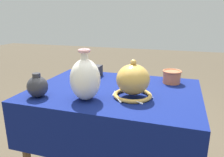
{
  "coord_description": "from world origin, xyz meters",
  "views": [
    {
      "loc": [
        0.37,
        -1.22,
        1.24
      ],
      "look_at": [
        0.02,
        -0.11,
        0.9
      ],
      "focal_mm": 35.0,
      "sensor_mm": 36.0,
      "label": 1
    }
  ],
  "objects_px": {
    "vase_tall_bulbous": "(85,79)",
    "cup_wide_terracotta": "(172,76)",
    "vase_dome_bell": "(133,82)",
    "jar_round_charcoal": "(37,86)",
    "mosaic_tile_box": "(92,71)"
  },
  "relations": [
    {
      "from": "vase_tall_bulbous",
      "to": "mosaic_tile_box",
      "type": "bearing_deg",
      "value": 108.71
    },
    {
      "from": "vase_dome_bell",
      "to": "cup_wide_terracotta",
      "type": "distance_m",
      "value": 0.39
    },
    {
      "from": "vase_tall_bulbous",
      "to": "cup_wide_terracotta",
      "type": "bearing_deg",
      "value": 46.33
    },
    {
      "from": "vase_tall_bulbous",
      "to": "mosaic_tile_box",
      "type": "distance_m",
      "value": 0.48
    },
    {
      "from": "vase_tall_bulbous",
      "to": "vase_dome_bell",
      "type": "relative_size",
      "value": 1.21
    },
    {
      "from": "mosaic_tile_box",
      "to": "cup_wide_terracotta",
      "type": "relative_size",
      "value": 1.06
    },
    {
      "from": "vase_tall_bulbous",
      "to": "cup_wide_terracotta",
      "type": "relative_size",
      "value": 2.16
    },
    {
      "from": "vase_tall_bulbous",
      "to": "vase_dome_bell",
      "type": "distance_m",
      "value": 0.26
    },
    {
      "from": "vase_tall_bulbous",
      "to": "mosaic_tile_box",
      "type": "xyz_separation_m",
      "value": [
        -0.15,
        0.45,
        -0.08
      ]
    },
    {
      "from": "vase_tall_bulbous",
      "to": "jar_round_charcoal",
      "type": "distance_m",
      "value": 0.28
    },
    {
      "from": "jar_round_charcoal",
      "to": "mosaic_tile_box",
      "type": "bearing_deg",
      "value": 76.84
    },
    {
      "from": "vase_tall_bulbous",
      "to": "vase_dome_bell",
      "type": "bearing_deg",
      "value": 25.58
    },
    {
      "from": "vase_tall_bulbous",
      "to": "cup_wide_terracotta",
      "type": "height_order",
      "value": "vase_tall_bulbous"
    },
    {
      "from": "cup_wide_terracotta",
      "to": "vase_dome_bell",
      "type": "bearing_deg",
      "value": -119.95
    },
    {
      "from": "vase_tall_bulbous",
      "to": "vase_dome_bell",
      "type": "height_order",
      "value": "vase_tall_bulbous"
    }
  ]
}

